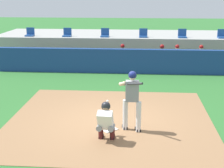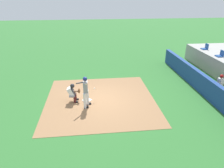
# 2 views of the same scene
# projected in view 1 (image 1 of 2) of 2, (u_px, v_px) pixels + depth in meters

# --- Properties ---
(ground_plane) EXTENTS (80.00, 80.00, 0.00)m
(ground_plane) POSITION_uv_depth(u_px,v_px,m) (110.00, 120.00, 11.24)
(ground_plane) COLOR #2D6B2D
(dirt_infield) EXTENTS (6.40, 6.40, 0.01)m
(dirt_infield) POSITION_uv_depth(u_px,v_px,m) (110.00, 120.00, 11.24)
(dirt_infield) COLOR #936B47
(dirt_infield) RESTS_ON ground
(home_plate) EXTENTS (0.62, 0.62, 0.02)m
(home_plate) POSITION_uv_depth(u_px,v_px,m) (108.00, 129.00, 10.46)
(home_plate) COLOR white
(home_plate) RESTS_ON dirt_infield
(batter_at_plate) EXTENTS (0.71, 0.75, 1.80)m
(batter_at_plate) POSITION_uv_depth(u_px,v_px,m) (132.00, 97.00, 10.12)
(batter_at_plate) COLOR silver
(batter_at_plate) RESTS_ON ground
(catcher_crouched) EXTENTS (0.50, 1.63, 1.13)m
(catcher_crouched) POSITION_uv_depth(u_px,v_px,m) (106.00, 120.00, 9.56)
(catcher_crouched) COLOR gray
(catcher_crouched) RESTS_ON ground
(dugout_wall) EXTENTS (13.00, 0.30, 1.20)m
(dugout_wall) POSITION_uv_depth(u_px,v_px,m) (121.00, 61.00, 17.33)
(dugout_wall) COLOR navy
(dugout_wall) RESTS_ON ground
(dugout_bench) EXTENTS (11.80, 0.44, 0.45)m
(dugout_bench) POSITION_uv_depth(u_px,v_px,m) (122.00, 64.00, 18.39)
(dugout_bench) COLOR olive
(dugout_bench) RESTS_ON ground
(dugout_player_0) EXTENTS (0.49, 0.70, 1.30)m
(dugout_player_0) POSITION_uv_depth(u_px,v_px,m) (122.00, 56.00, 18.12)
(dugout_player_0) COLOR #939399
(dugout_player_0) RESTS_ON ground
(dugout_player_1) EXTENTS (0.49, 0.70, 1.30)m
(dugout_player_1) POSITION_uv_depth(u_px,v_px,m) (162.00, 57.00, 17.97)
(dugout_player_1) COLOR #939399
(dugout_player_1) RESTS_ON ground
(dugout_player_2) EXTENTS (0.49, 0.70, 1.30)m
(dugout_player_2) POSITION_uv_depth(u_px,v_px,m) (177.00, 57.00, 17.91)
(dugout_player_2) COLOR #939399
(dugout_player_2) RESTS_ON ground
(dugout_player_3) EXTENTS (0.49, 0.70, 1.30)m
(dugout_player_3) POSITION_uv_depth(u_px,v_px,m) (201.00, 58.00, 17.82)
(dugout_player_3) COLOR #939399
(dugout_player_3) RESTS_ON ground
(stands_platform) EXTENTS (15.00, 4.40, 1.40)m
(stands_platform) POSITION_uv_depth(u_px,v_px,m) (125.00, 45.00, 21.54)
(stands_platform) COLOR #9E9E99
(stands_platform) RESTS_ON ground
(stadium_seat_0) EXTENTS (0.46, 0.46, 0.48)m
(stadium_seat_0) POSITION_uv_depth(u_px,v_px,m) (30.00, 34.00, 20.27)
(stadium_seat_0) COLOR #1E478C
(stadium_seat_0) RESTS_ON stands_platform
(stadium_seat_1) EXTENTS (0.46, 0.46, 0.48)m
(stadium_seat_1) POSITION_uv_depth(u_px,v_px,m) (67.00, 34.00, 20.10)
(stadium_seat_1) COLOR #1E478C
(stadium_seat_1) RESTS_ON stands_platform
(stadium_seat_2) EXTENTS (0.46, 0.46, 0.48)m
(stadium_seat_2) POSITION_uv_depth(u_px,v_px,m) (105.00, 34.00, 19.94)
(stadium_seat_2) COLOR #1E478C
(stadium_seat_2) RESTS_ON stands_platform
(stadium_seat_3) EXTENTS (0.46, 0.46, 0.48)m
(stadium_seat_3) POSITION_uv_depth(u_px,v_px,m) (143.00, 35.00, 19.78)
(stadium_seat_3) COLOR #1E478C
(stadium_seat_3) RESTS_ON stands_platform
(stadium_seat_4) EXTENTS (0.46, 0.46, 0.48)m
(stadium_seat_4) POSITION_uv_depth(u_px,v_px,m) (182.00, 35.00, 19.61)
(stadium_seat_4) COLOR #1E478C
(stadium_seat_4) RESTS_ON stands_platform
(stadium_seat_5) EXTENTS (0.46, 0.46, 0.48)m
(stadium_seat_5) POSITION_uv_depth(u_px,v_px,m) (222.00, 36.00, 19.45)
(stadium_seat_5) COLOR #1E478C
(stadium_seat_5) RESTS_ON stands_platform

